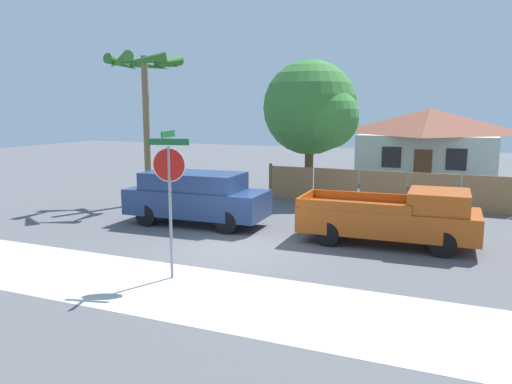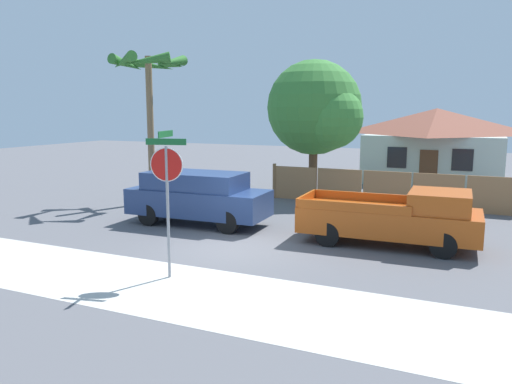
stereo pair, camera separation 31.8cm
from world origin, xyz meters
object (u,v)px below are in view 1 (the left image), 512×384
at_px(oak_tree, 314,110).
at_px(palm_tree, 145,75).
at_px(stop_sign, 169,178).
at_px(orange_pickup, 395,217).
at_px(red_suv, 196,196).
at_px(house, 429,143).

distance_m(oak_tree, palm_tree, 7.61).
bearing_deg(stop_sign, orange_pickup, 35.63).
bearing_deg(stop_sign, red_suv, 100.42).
bearing_deg(stop_sign, oak_tree, 77.35).
xyz_separation_m(palm_tree, stop_sign, (6.29, -8.02, -3.03)).
relative_size(palm_tree, red_suv, 1.26).
distance_m(house, oak_tree, 9.62).
distance_m(house, palm_tree, 16.80).
height_order(house, orange_pickup, house).
xyz_separation_m(house, orange_pickup, (0.23, -15.39, -1.29)).
height_order(palm_tree, stop_sign, palm_tree).
height_order(house, oak_tree, oak_tree).
distance_m(house, red_suv, 16.80).
bearing_deg(palm_tree, orange_pickup, -14.43).
distance_m(house, orange_pickup, 15.45).
xyz_separation_m(oak_tree, red_suv, (-2.14, -7.10, -3.02)).
relative_size(oak_tree, orange_pickup, 1.19).
xyz_separation_m(oak_tree, orange_pickup, (4.72, -7.10, -3.19)).
height_order(red_suv, orange_pickup, red_suv).
distance_m(oak_tree, red_suv, 8.01).
bearing_deg(red_suv, orange_pickup, -1.74).
bearing_deg(orange_pickup, stop_sign, -132.70).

